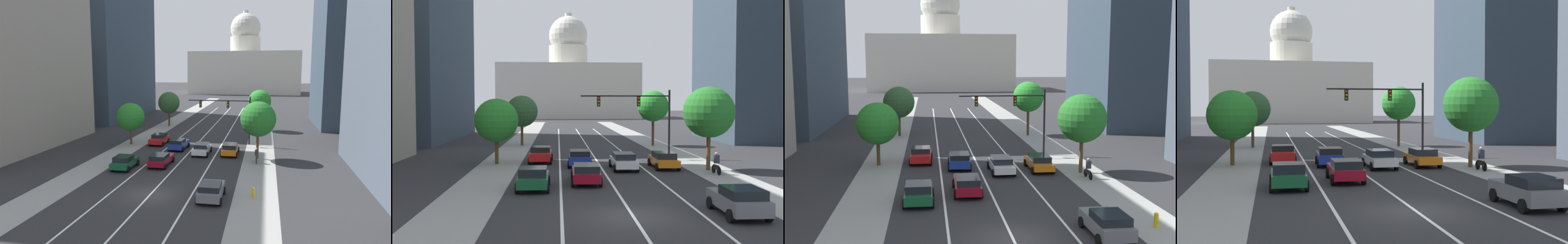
% 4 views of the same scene
% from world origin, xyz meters
% --- Properties ---
extents(ground_plane, '(400.00, 400.00, 0.00)m').
position_xyz_m(ground_plane, '(0.00, 40.00, 0.00)').
color(ground_plane, '#2B2B2D').
extents(sidewalk_left, '(3.69, 130.00, 0.01)m').
position_xyz_m(sidewalk_left, '(-8.81, 35.00, 0.01)').
color(sidewalk_left, gray).
rests_on(sidewalk_left, ground).
extents(sidewalk_right, '(3.69, 130.00, 0.01)m').
position_xyz_m(sidewalk_right, '(8.81, 35.00, 0.01)').
color(sidewalk_right, gray).
rests_on(sidewalk_right, ground).
extents(lane_stripe_left, '(0.16, 90.00, 0.01)m').
position_xyz_m(lane_stripe_left, '(-3.48, 25.00, 0.01)').
color(lane_stripe_left, white).
rests_on(lane_stripe_left, ground).
extents(lane_stripe_center, '(0.16, 90.00, 0.01)m').
position_xyz_m(lane_stripe_center, '(0.00, 25.00, 0.01)').
color(lane_stripe_center, white).
rests_on(lane_stripe_center, ground).
extents(lane_stripe_right, '(0.16, 90.00, 0.01)m').
position_xyz_m(lane_stripe_right, '(3.48, 25.00, 0.01)').
color(lane_stripe_right, white).
rests_on(lane_stripe_right, ground).
extents(capitol_building, '(45.21, 26.58, 34.95)m').
position_xyz_m(capitol_building, '(0.00, 131.85, 10.95)').
color(capitol_building, beige).
rests_on(capitol_building, ground).
extents(car_gray, '(2.08, 4.08, 1.47)m').
position_xyz_m(car_gray, '(5.22, -0.24, 0.78)').
color(car_gray, slate).
rests_on(car_gray, ground).
extents(car_blue, '(2.22, 4.31, 1.46)m').
position_xyz_m(car_blue, '(-1.75, 17.23, 0.78)').
color(car_blue, '#1E389E').
rests_on(car_blue, ground).
extents(car_orange, '(2.01, 4.61, 1.38)m').
position_xyz_m(car_orange, '(5.22, 15.71, 0.73)').
color(car_orange, orange).
rests_on(car_orange, ground).
extents(car_red, '(2.18, 4.15, 1.47)m').
position_xyz_m(car_red, '(-5.22, 19.98, 0.77)').
color(car_red, red).
rests_on(car_red, ground).
extents(car_crimson, '(2.10, 4.57, 1.39)m').
position_xyz_m(car_crimson, '(-1.74, 9.00, 0.74)').
color(car_crimson, maroon).
rests_on(car_crimson, ground).
extents(car_white, '(2.02, 4.59, 1.38)m').
position_xyz_m(car_white, '(1.74, 15.19, 0.73)').
color(car_white, silver).
rests_on(car_white, ground).
extents(car_green, '(2.09, 4.02, 1.45)m').
position_xyz_m(car_green, '(-5.22, 7.11, 0.76)').
color(car_green, '#14512D').
rests_on(car_green, ground).
extents(traffic_signal_mast, '(8.80, 0.39, 6.75)m').
position_xyz_m(traffic_signal_mast, '(4.47, 22.12, 4.83)').
color(traffic_signal_mast, black).
rests_on(traffic_signal_mast, ground).
extents(fire_hydrant, '(0.26, 0.35, 0.91)m').
position_xyz_m(fire_hydrant, '(8.62, 0.79, 0.46)').
color(fire_hydrant, yellow).
rests_on(fire_hydrant, ground).
extents(cyclist, '(0.38, 1.70, 1.72)m').
position_xyz_m(cyclist, '(8.52, 12.23, 0.85)').
color(cyclist, black).
rests_on(cyclist, ground).
extents(street_tree_near_left, '(3.91, 3.91, 5.87)m').
position_xyz_m(street_tree_near_left, '(-9.12, 19.19, 3.91)').
color(street_tree_near_left, '#51381E').
rests_on(street_tree_near_left, ground).
extents(street_tree_far_right, '(3.92, 3.92, 6.98)m').
position_xyz_m(street_tree_far_right, '(8.35, 34.89, 5.00)').
color(street_tree_far_right, '#51381E').
rests_on(street_tree_far_right, ground).
extents(street_tree_mid_right, '(4.18, 4.18, 6.83)m').
position_xyz_m(street_tree_mid_right, '(8.58, 14.31, 4.73)').
color(street_tree_mid_right, '#51381E').
rests_on(street_tree_mid_right, ground).
extents(street_tree_mid_left, '(4.00, 4.00, 6.35)m').
position_xyz_m(street_tree_mid_left, '(-8.18, 36.21, 4.34)').
color(street_tree_mid_left, '#51381E').
rests_on(street_tree_mid_left, ground).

